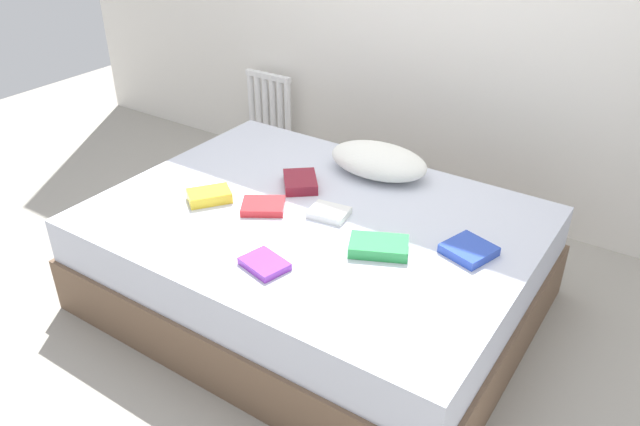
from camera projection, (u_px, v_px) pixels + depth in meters
ground_plane at (314, 300)px, 3.10m from camera, size 8.00×8.00×0.00m
bed at (314, 259)px, 2.98m from camera, size 2.00×1.50×0.50m
radiator at (269, 110)px, 4.35m from camera, size 0.37×0.04×0.52m
pillow at (378, 161)px, 3.17m from camera, size 0.53×0.33×0.15m
textbook_yellow at (209, 196)px, 2.94m from camera, size 0.22×0.24×0.05m
textbook_white at (329, 213)px, 2.82m from camera, size 0.19×0.16×0.03m
textbook_maroon at (300, 182)px, 3.07m from camera, size 0.26×0.27×0.05m
textbook_purple at (264, 264)px, 2.48m from camera, size 0.21×0.18×0.03m
textbook_green at (379, 246)px, 2.57m from camera, size 0.29×0.24×0.05m
textbook_red at (263, 206)px, 2.87m from camera, size 0.25×0.24×0.03m
textbook_blue at (469, 250)px, 2.55m from camera, size 0.23×0.23×0.04m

